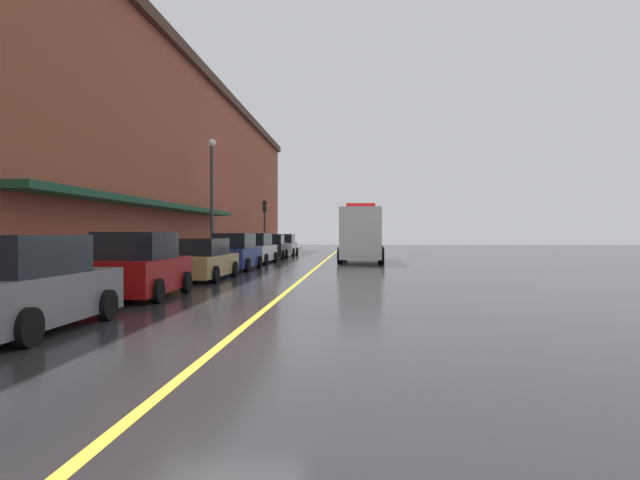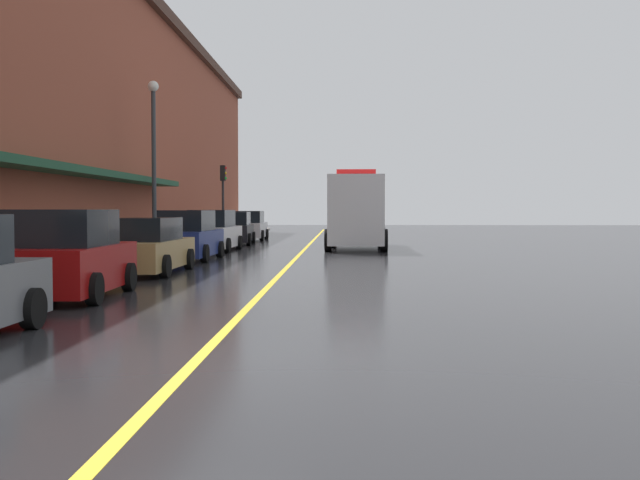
% 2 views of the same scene
% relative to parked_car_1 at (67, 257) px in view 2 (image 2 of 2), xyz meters
% --- Properties ---
extents(ground_plane, '(112.00, 112.00, 0.00)m').
position_rel_parked_car_1_xyz_m(ground_plane, '(3.96, 18.71, -0.86)').
color(ground_plane, '#232326').
extents(sidewalk_left, '(2.40, 70.00, 0.15)m').
position_rel_parked_car_1_xyz_m(sidewalk_left, '(-2.24, 18.71, -0.78)').
color(sidewalk_left, '#ADA8A0').
rests_on(sidewalk_left, ground).
extents(lane_center_stripe, '(0.16, 70.00, 0.01)m').
position_rel_parked_car_1_xyz_m(lane_center_stripe, '(3.96, 18.71, -0.85)').
color(lane_center_stripe, gold).
rests_on(lane_center_stripe, ground).
extents(parked_car_1, '(2.19, 4.19, 1.85)m').
position_rel_parked_car_1_xyz_m(parked_car_1, '(0.00, 0.00, 0.00)').
color(parked_car_1, maroon).
rests_on(parked_car_1, ground).
extents(parked_car_2, '(2.01, 4.89, 1.61)m').
position_rel_parked_car_1_xyz_m(parked_car_2, '(0.10, 5.93, -0.09)').
color(parked_car_2, '#A5844C').
rests_on(parked_car_2, ground).
extents(parked_car_3, '(2.09, 4.41, 1.82)m').
position_rel_parked_car_1_xyz_m(parked_car_3, '(0.10, 11.72, -0.01)').
color(parked_car_3, navy).
rests_on(parked_car_3, ground).
extents(parked_car_4, '(2.18, 4.68, 1.83)m').
position_rel_parked_car_1_xyz_m(parked_car_4, '(-0.06, 17.68, -0.00)').
color(parked_car_4, silver).
rests_on(parked_car_4, ground).
extents(parked_car_5, '(2.10, 4.24, 1.73)m').
position_rel_parked_car_1_xyz_m(parked_car_5, '(-0.01, 23.86, -0.05)').
color(parked_car_5, black).
rests_on(parked_car_5, ground).
extents(parked_car_6, '(2.11, 4.34, 1.77)m').
position_rel_parked_car_1_xyz_m(parked_car_6, '(0.01, 29.75, -0.03)').
color(parked_car_6, silver).
rests_on(parked_car_6, ground).
extents(box_truck, '(2.93, 8.61, 3.59)m').
position_rel_parked_car_1_xyz_m(box_truck, '(6.40, 20.23, 0.85)').
color(box_truck, silver).
rests_on(box_truck, ground).
extents(parking_meter_0, '(0.14, 0.18, 1.33)m').
position_rel_parked_car_1_xyz_m(parking_meter_0, '(-1.39, 10.98, 0.20)').
color(parking_meter_0, '#4C4C51').
rests_on(parking_meter_0, sidewalk_left).
extents(parking_meter_1, '(0.14, 0.18, 1.33)m').
position_rel_parked_car_1_xyz_m(parking_meter_1, '(-1.39, 16.61, 0.20)').
color(parking_meter_1, '#4C4C51').
rests_on(parking_meter_1, sidewalk_left).
extents(street_lamp_left, '(0.44, 0.44, 6.94)m').
position_rel_parked_car_1_xyz_m(street_lamp_left, '(-1.99, 14.96, 3.54)').
color(street_lamp_left, '#33383D').
rests_on(street_lamp_left, sidewalk_left).
extents(traffic_light_near, '(0.38, 0.36, 4.30)m').
position_rel_parked_car_1_xyz_m(traffic_light_near, '(-1.32, 28.40, 2.30)').
color(traffic_light_near, '#232326').
rests_on(traffic_light_near, sidewalk_left).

